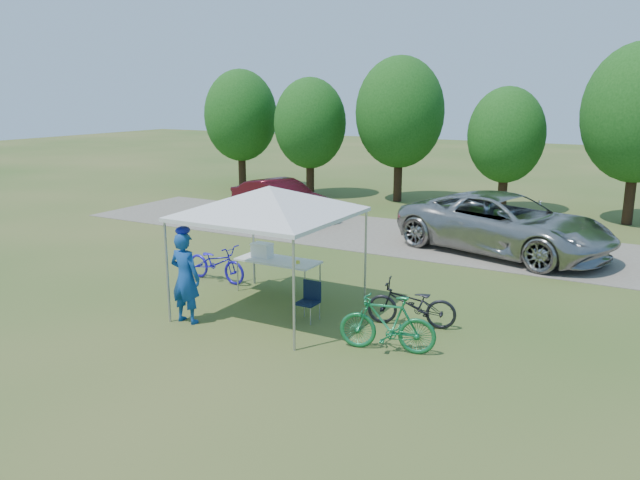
# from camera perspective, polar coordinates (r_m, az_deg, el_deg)

# --- Properties ---
(ground) EXTENTS (100.00, 100.00, 0.00)m
(ground) POSITION_cam_1_polar(r_m,az_deg,el_deg) (13.50, -4.46, -6.57)
(ground) COLOR #2D5119
(ground) RESTS_ON ground
(gravel_strip) EXTENTS (24.00, 5.00, 0.02)m
(gravel_strip) POSITION_cam_1_polar(r_m,az_deg,el_deg) (20.36, 8.11, 0.22)
(gravel_strip) COLOR gray
(gravel_strip) RESTS_ON ground
(canopy) EXTENTS (4.53, 4.53, 3.00)m
(canopy) POSITION_cam_1_polar(r_m,az_deg,el_deg) (12.84, -4.67, 4.62)
(canopy) COLOR #A5A5AA
(canopy) RESTS_ON ground
(treeline) EXTENTS (24.89, 4.28, 6.30)m
(treeline) POSITION_cam_1_polar(r_m,az_deg,el_deg) (25.68, 12.76, 10.69)
(treeline) COLOR #382314
(treeline) RESTS_ON ground
(folding_table) EXTENTS (1.96, 0.81, 0.80)m
(folding_table) POSITION_cam_1_polar(r_m,az_deg,el_deg) (14.52, -3.85, -1.97)
(folding_table) COLOR white
(folding_table) RESTS_ON ground
(folding_chair) EXTENTS (0.42, 0.43, 0.81)m
(folding_chair) POSITION_cam_1_polar(r_m,az_deg,el_deg) (12.89, -0.95, -5.28)
(folding_chair) COLOR black
(folding_chair) RESTS_ON ground
(cooler) EXTENTS (0.47, 0.32, 0.34)m
(cooler) POSITION_cam_1_polar(r_m,az_deg,el_deg) (14.71, -5.32, -0.93)
(cooler) COLOR white
(cooler) RESTS_ON folding_table
(ice_cream_cup) EXTENTS (0.09, 0.09, 0.07)m
(ice_cream_cup) POSITION_cam_1_polar(r_m,az_deg,el_deg) (14.17, -2.03, -2.02)
(ice_cream_cup) COLOR yellow
(ice_cream_cup) RESTS_ON folding_table
(cyclist) EXTENTS (0.70, 0.46, 1.89)m
(cyclist) POSITION_cam_1_polar(r_m,az_deg,el_deg) (12.90, -12.22, -3.39)
(cyclist) COLOR navy
(cyclist) RESTS_ON ground
(bike_blue) EXTENTS (1.80, 0.71, 0.93)m
(bike_blue) POSITION_cam_1_polar(r_m,az_deg,el_deg) (15.70, -9.47, -2.06)
(bike_blue) COLOR #2217C9
(bike_blue) RESTS_ON ground
(bike_green) EXTENTS (1.84, 0.89, 1.06)m
(bike_green) POSITION_cam_1_polar(r_m,az_deg,el_deg) (11.41, 6.17, -7.58)
(bike_green) COLOR #1A7640
(bike_green) RESTS_ON ground
(bike_dark) EXTENTS (1.88, 1.03, 0.94)m
(bike_dark) POSITION_cam_1_polar(r_m,az_deg,el_deg) (12.66, 8.36, -5.81)
(bike_dark) COLOR black
(bike_dark) RESTS_ON ground
(minivan) EXTENTS (6.75, 4.47, 1.72)m
(minivan) POSITION_cam_1_polar(r_m,az_deg,el_deg) (18.83, 16.55, 1.43)
(minivan) COLOR #A3A29E
(minivan) RESTS_ON gravel_strip
(sedan) EXTENTS (4.58, 2.70, 1.43)m
(sedan) POSITION_cam_1_polar(r_m,az_deg,el_deg) (23.12, -3.58, 3.73)
(sedan) COLOR #440B13
(sedan) RESTS_ON gravel_strip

